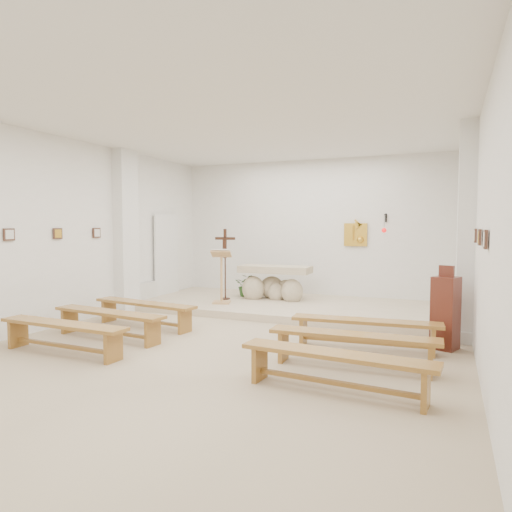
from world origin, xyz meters
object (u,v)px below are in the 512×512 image
at_px(bench_left_second, 109,318).
at_px(donation_pedestal, 445,312).
at_px(lectern, 221,276).
at_px(altar, 274,285).
at_px(crucifix_stand, 225,259).
at_px(bench_left_third, 63,330).
at_px(bench_left_front, 145,308).
at_px(bench_right_third, 336,363).
at_px(bench_right_second, 353,342).
at_px(bench_right_front, 365,327).

bearing_deg(bench_left_second, donation_pedestal, 22.30).
bearing_deg(donation_pedestal, lectern, -176.74).
distance_m(altar, crucifix_stand, 1.30).
bearing_deg(bench_left_third, bench_left_front, 91.92).
bearing_deg(crucifix_stand, bench_right_third, -53.04).
xyz_separation_m(crucifix_stand, bench_left_third, (-0.34, -4.54, -0.75)).
relative_size(crucifix_stand, bench_right_second, 0.75).
xyz_separation_m(lectern, bench_left_third, (-0.52, -4.00, -0.40)).
distance_m(donation_pedestal, bench_right_second, 1.87).
bearing_deg(donation_pedestal, bench_right_front, -132.25).
height_order(bench_right_front, bench_left_third, same).
xyz_separation_m(bench_left_front, bench_right_front, (4.00, 0.00, 0.00)).
bearing_deg(bench_left_third, bench_right_third, 1.92).
bearing_deg(bench_left_second, bench_right_second, 5.91).
bearing_deg(bench_left_third, crucifix_stand, 87.64).
bearing_deg(bench_right_third, bench_right_second, 94.66).
height_order(lectern, crucifix_stand, crucifix_stand).
bearing_deg(bench_right_second, crucifix_stand, 133.85).
xyz_separation_m(altar, bench_left_third, (-1.38, -5.01, -0.13)).
bearing_deg(altar, bench_left_third, -106.78).
distance_m(bench_right_front, bench_left_second, 4.12).
height_order(bench_left_front, bench_right_third, same).
xyz_separation_m(lectern, bench_left_second, (-0.52, -3.04, -0.40)).
relative_size(donation_pedestal, bench_right_front, 0.57).
height_order(bench_left_front, bench_left_third, same).
xyz_separation_m(bench_right_second, bench_left_third, (-4.00, -0.97, 0.00)).
xyz_separation_m(bench_left_second, bench_left_third, (0.00, -0.97, 0.00)).
distance_m(donation_pedestal, bench_left_second, 5.32).
bearing_deg(bench_left_third, altar, 76.51).
distance_m(crucifix_stand, bench_right_third, 5.88).
distance_m(lectern, bench_right_third, 5.32).
bearing_deg(altar, lectern, -131.95).
relative_size(lectern, bench_left_third, 0.55).
bearing_deg(bench_right_second, lectern, 137.09).
distance_m(bench_left_third, bench_right_third, 4.00).
bearing_deg(altar, donation_pedestal, -35.75).
bearing_deg(bench_right_second, bench_left_second, 178.12).
distance_m(bench_right_front, bench_left_third, 4.45).
height_order(bench_right_front, bench_right_third, same).
relative_size(bench_right_second, bench_right_third, 1.00).
distance_m(lectern, crucifix_stand, 0.66).
height_order(bench_right_second, bench_left_third, same).
bearing_deg(bench_left_second, lectern, 86.27).
height_order(crucifix_stand, bench_right_third, crucifix_stand).
bearing_deg(lectern, bench_left_front, -122.43).
relative_size(crucifix_stand, donation_pedestal, 1.29).
height_order(bench_right_front, bench_right_second, same).
bearing_deg(lectern, bench_left_second, -118.07).
relative_size(crucifix_stand, bench_left_second, 0.74).
bearing_deg(altar, bench_right_third, -63.75).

